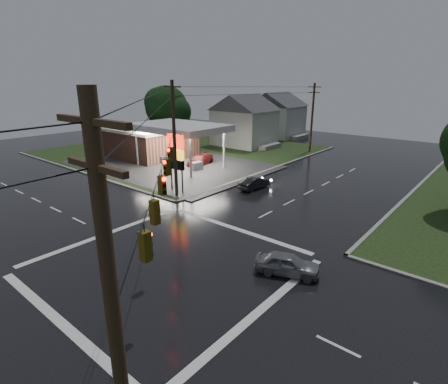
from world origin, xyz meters
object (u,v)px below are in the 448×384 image
Objects in this scene: tree_nw_behind at (167,107)px; car_pump at (200,160)px; car_north at (254,183)px; house_far at (277,114)px; pylon_sign at (176,153)px; car_crossing at (288,264)px; utility_pole_nw at (174,139)px; gas_station at (152,140)px; house_near at (245,120)px; utility_pole_n at (312,117)px; utility_pole_se at (117,345)px.

tree_nw_behind reaches higher than car_pump.
house_far is at bearing -57.61° from car_north.
pylon_sign is 39.21m from house_far.
tree_nw_behind reaches higher than car_crossing.
gas_station is at bearing 147.77° from utility_pole_nw.
utility_pole_nw is (1.00, -1.00, 1.71)m from pylon_sign.
house_far is (-12.45, 38.50, -1.32)m from utility_pole_nw.
tree_nw_behind is at bearing 140.13° from pylon_sign.
house_near is (4.73, 16.30, 1.86)m from gas_station.
utility_pole_n is (0.00, 28.50, -0.25)m from utility_pole_nw.
house_near is (-11.45, 26.50, -1.32)m from utility_pole_nw.
utility_pole_se reaches higher than gas_station.
car_crossing is (27.21, -32.19, -3.76)m from house_near.
car_crossing is at bearing -45.37° from car_pump.
utility_pole_n is at bearing -38.77° from house_far.
utility_pole_n is 22.53m from car_north.
car_north is at bearing 19.69° from car_crossing.
car_north is 0.83× the size of car_pump.
pylon_sign is 8.76m from car_north.
house_far is 21.65m from tree_nw_behind.
gas_station is 17.07m from house_near.
utility_pole_se is at bearing 171.61° from car_crossing.
tree_nw_behind is at bearing 139.90° from utility_pole_nw.
utility_pole_nw is 14.13m from car_pump.
utility_pole_n is at bearing 48.53° from gas_station.
house_near is at bearing 113.37° from utility_pole_nw.
car_pump is at bearing -29.06° from tree_nw_behind.
car_crossing is at bearing -49.79° from house_near.
gas_station is 45.83m from utility_pole_se.
gas_station is 2.37× the size of house_near.
car_crossing is (15.76, -5.69, -5.07)m from utility_pole_nw.
utility_pole_n is at bearing 9.91° from house_near.
gas_station is 5.68× the size of car_pump.
house_near and house_far have the same top height.
car_crossing is (15.76, -34.19, -4.82)m from utility_pole_n.
car_pump is at bearing -74.90° from house_near.
house_near is at bearing 95.68° from car_pump.
tree_nw_behind is (-12.89, -6.01, 1.77)m from house_near.
utility_pole_se is 1.05× the size of utility_pole_n.
house_near reaches higher than pylon_sign.
house_near is at bearing 73.83° from gas_station.
utility_pole_nw is at bearing -32.23° from gas_station.
car_north is at bearing -78.28° from utility_pole_n.
car_pump is (-26.27, 30.01, -5.05)m from utility_pole_se.
utility_pole_n is at bearing 87.92° from pylon_sign.
car_pump is at bearing -112.57° from utility_pole_n.
pylon_sign reaches higher than car_pump.
utility_pole_se is at bearing 123.42° from car_north.
car_north is at bearing 119.24° from utility_pole_se.
gas_station reaches higher than car_north.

